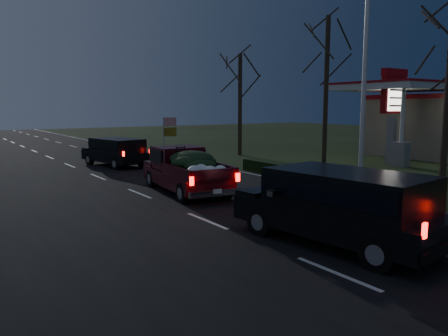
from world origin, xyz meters
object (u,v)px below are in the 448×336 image
light_pole (365,59)px  pickup_truck (186,168)px  rear_suv (343,200)px  gas_price_pylon (393,100)px  lead_suv (116,149)px

light_pole → pickup_truck: size_ratio=1.73×
pickup_truck → rear_suv: pickup_truck is taller
light_pole → rear_suv: bearing=-144.0°
gas_price_pylon → pickup_truck: gas_price_pylon is taller
rear_suv → lead_suv: bearing=81.2°
pickup_truck → rear_suv: size_ratio=0.97×
gas_price_pylon → pickup_truck: (-14.32, -0.74, -2.77)m
rear_suv → pickup_truck: bearing=82.5°
pickup_truck → lead_suv: 9.06m
gas_price_pylon → rear_suv: bearing=-148.7°
light_pole → rear_suv: 10.72m
lead_suv → rear_suv: rear_suv is taller
light_pole → gas_price_pylon: size_ratio=1.64×
pickup_truck → lead_suv: pickup_truck is taller
light_pole → rear_suv: (-7.93, -5.76, -4.35)m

